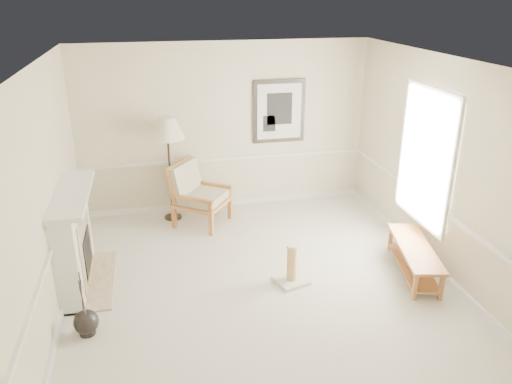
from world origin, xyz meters
The scene contains 8 objects.
ground centered at (0.00, 0.00, 0.00)m, with size 5.50×5.50×0.00m, color silver.
room centered at (0.14, 0.08, 1.87)m, with size 5.04×5.54×2.92m.
fireplace centered at (-2.34, 0.60, 0.64)m, with size 0.64×1.64×1.31m.
floor_vase centered at (-2.15, -0.55, 0.15)m, with size 0.28×0.28×0.83m.
armchair centered at (-0.61, 2.16, 0.56)m, with size 1.13×1.12×1.04m.
floor_lamp centered at (-1.00, 2.40, 1.54)m, with size 0.63×0.63×1.77m.
bench centered at (2.15, -0.13, 0.27)m, with size 0.75×1.50×0.41m.
scratching_post centered at (0.43, 0.00, 0.18)m, with size 0.49×0.49×0.56m.
Camera 1 is at (-1.26, -5.54, 3.66)m, focal length 35.00 mm.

